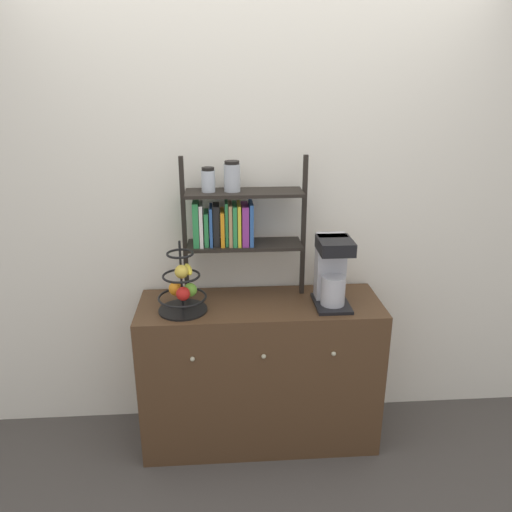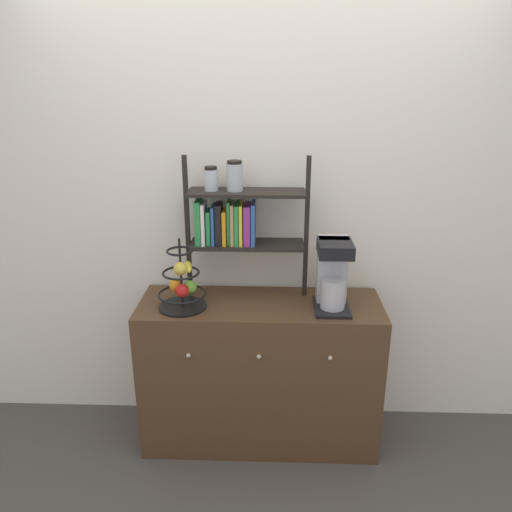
{
  "view_description": "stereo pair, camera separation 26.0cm",
  "coord_description": "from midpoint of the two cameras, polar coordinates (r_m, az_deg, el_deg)",
  "views": [
    {
      "loc": [
        -0.2,
        -2.22,
        2.01
      ],
      "look_at": [
        -0.02,
        0.23,
        1.14
      ],
      "focal_mm": 35.0,
      "sensor_mm": 36.0,
      "label": 1
    },
    {
      "loc": [
        0.06,
        -2.22,
        2.01
      ],
      "look_at": [
        -0.02,
        0.23,
        1.14
      ],
      "focal_mm": 35.0,
      "sensor_mm": 36.0,
      "label": 2
    }
  ],
  "objects": [
    {
      "name": "sideboard",
      "position": [
        2.91,
        -2.16,
        -13.17
      ],
      "size": [
        1.32,
        0.47,
        0.86
      ],
      "color": "#4C331E",
      "rests_on": "ground_plane"
    },
    {
      "name": "wall_back",
      "position": [
        2.81,
        -2.58,
        5.0
      ],
      "size": [
        7.0,
        0.05,
        2.6
      ],
      "primitive_type": "cube",
      "color": "silver",
      "rests_on": "ground_plane"
    },
    {
      "name": "coffee_maker",
      "position": [
        2.64,
        5.92,
        -1.67
      ],
      "size": [
        0.18,
        0.26,
        0.37
      ],
      "color": "black",
      "rests_on": "sideboard"
    },
    {
      "name": "shelf_hutch",
      "position": [
        2.66,
        -5.7,
        4.31
      ],
      "size": [
        0.66,
        0.2,
        0.77
      ],
      "color": "black",
      "rests_on": "sideboard"
    },
    {
      "name": "fruit_stand",
      "position": [
        2.61,
        -11.24,
        -3.71
      ],
      "size": [
        0.26,
        0.26,
        0.38
      ],
      "color": "black",
      "rests_on": "sideboard"
    },
    {
      "name": "ground_plane",
      "position": [
        3.0,
        -1.88,
        -22.5
      ],
      "size": [
        12.0,
        12.0,
        0.0
      ],
      "primitive_type": "plane",
      "color": "#47423D"
    }
  ]
}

